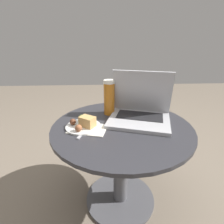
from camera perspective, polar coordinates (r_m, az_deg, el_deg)
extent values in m
plane|color=#726656|center=(1.22, 2.66, -26.36)|extent=(6.00, 6.00, 0.00)
cylinder|color=#515156|center=(1.21, 2.67, -26.13)|extent=(0.42, 0.42, 0.01)
cylinder|color=#515156|center=(1.04, 2.92, -17.07)|extent=(0.08, 0.08, 0.48)
cylinder|color=#2D2D33|center=(0.90, 3.23, -4.77)|extent=(0.71, 0.71, 0.02)
cube|color=silver|center=(0.86, -7.88, -5.47)|extent=(0.20, 0.16, 0.00)
cube|color=#B2B2B7|center=(0.94, 8.77, -2.70)|extent=(0.37, 0.33, 0.02)
cube|color=black|center=(0.97, 9.03, -1.22)|extent=(0.27, 0.19, 0.00)
cube|color=#B2B2B7|center=(0.98, 9.76, 6.40)|extent=(0.32, 0.17, 0.24)
cube|color=black|center=(0.97, 9.74, 6.31)|extent=(0.30, 0.15, 0.22)
cylinder|color=#C6701E|center=(1.00, -0.91, 4.28)|extent=(0.06, 0.06, 0.18)
cylinder|color=white|center=(0.97, -0.95, 9.87)|extent=(0.06, 0.06, 0.02)
cylinder|color=silver|center=(0.88, -9.34, -4.73)|extent=(0.17, 0.17, 0.01)
cube|color=tan|center=(0.86, -8.02, -3.10)|extent=(0.09, 0.08, 0.05)
sphere|color=brown|center=(0.90, -12.65, -3.12)|extent=(0.03, 0.03, 0.03)
sphere|color=#9E5B38|center=(0.83, -10.88, -5.15)|extent=(0.03, 0.03, 0.03)
sphere|color=#4C6B33|center=(0.92, -9.83, -1.95)|extent=(0.04, 0.04, 0.04)
cube|color=#B2B2B7|center=(0.83, -9.36, -6.63)|extent=(0.05, 0.12, 0.00)
cube|color=#B2B2B7|center=(0.90, -7.10, -4.16)|extent=(0.04, 0.06, 0.00)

